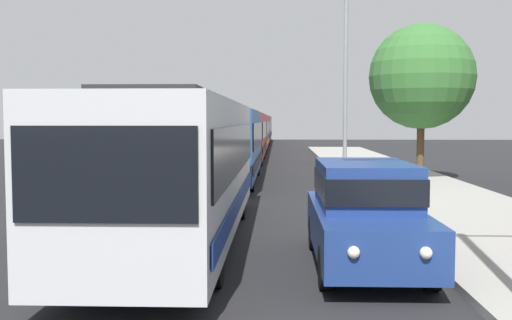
{
  "coord_description": "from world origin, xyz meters",
  "views": [
    {
      "loc": [
        0.82,
        -1.22,
        2.67
      ],
      "look_at": [
        0.2,
        15.77,
        1.53
      ],
      "focal_mm": 42.42,
      "sensor_mm": 36.0,
      "label": 1
    }
  ],
  "objects_px": {
    "bus_second_in_line": "(228,143)",
    "white_suv": "(365,210)",
    "bus_tail_end": "(261,128)",
    "streetlamp_mid": "(346,64)",
    "bus_fourth_in_line": "(253,131)",
    "bus_rear": "(257,129)",
    "bus_lead": "(180,165)",
    "bus_middle": "(244,135)",
    "roadside_tree": "(422,77)"
  },
  "relations": [
    {
      "from": "bus_second_in_line",
      "to": "white_suv",
      "type": "xyz_separation_m",
      "value": [
        3.7,
        -14.84,
        -0.66
      ]
    },
    {
      "from": "bus_tail_end",
      "to": "streetlamp_mid",
      "type": "xyz_separation_m",
      "value": [
        5.4,
        -45.08,
        3.7
      ]
    },
    {
      "from": "bus_fourth_in_line",
      "to": "bus_rear",
      "type": "bearing_deg",
      "value": 90.0
    },
    {
      "from": "bus_second_in_line",
      "to": "white_suv",
      "type": "relative_size",
      "value": 2.29
    },
    {
      "from": "white_suv",
      "to": "bus_lead",
      "type": "bearing_deg",
      "value": 151.22
    },
    {
      "from": "white_suv",
      "to": "streetlamp_mid",
      "type": "height_order",
      "value": "streetlamp_mid"
    },
    {
      "from": "bus_middle",
      "to": "bus_tail_end",
      "type": "relative_size",
      "value": 0.91
    },
    {
      "from": "bus_fourth_in_line",
      "to": "streetlamp_mid",
      "type": "height_order",
      "value": "streetlamp_mid"
    },
    {
      "from": "bus_middle",
      "to": "white_suv",
      "type": "relative_size",
      "value": 2.31
    },
    {
      "from": "bus_rear",
      "to": "bus_fourth_in_line",
      "type": "bearing_deg",
      "value": -90.0
    },
    {
      "from": "bus_lead",
      "to": "bus_tail_end",
      "type": "relative_size",
      "value": 0.92
    },
    {
      "from": "bus_rear",
      "to": "white_suv",
      "type": "bearing_deg",
      "value": -85.88
    },
    {
      "from": "bus_rear",
      "to": "bus_middle",
      "type": "bearing_deg",
      "value": -90.0
    },
    {
      "from": "bus_lead",
      "to": "bus_tail_end",
      "type": "height_order",
      "value": "same"
    },
    {
      "from": "bus_lead",
      "to": "roadside_tree",
      "type": "relative_size",
      "value": 1.73
    },
    {
      "from": "bus_lead",
      "to": "bus_fourth_in_line",
      "type": "distance_m",
      "value": 37.26
    },
    {
      "from": "bus_middle",
      "to": "bus_fourth_in_line",
      "type": "bearing_deg",
      "value": 90.0
    },
    {
      "from": "bus_middle",
      "to": "bus_lead",
      "type": "bearing_deg",
      "value": -90.0
    },
    {
      "from": "bus_fourth_in_line",
      "to": "roadside_tree",
      "type": "distance_m",
      "value": 25.55
    },
    {
      "from": "white_suv",
      "to": "bus_second_in_line",
      "type": "bearing_deg",
      "value": 104.0
    },
    {
      "from": "bus_second_in_line",
      "to": "roadside_tree",
      "type": "xyz_separation_m",
      "value": [
        8.25,
        0.44,
        2.81
      ]
    },
    {
      "from": "bus_lead",
      "to": "bus_middle",
      "type": "bearing_deg",
      "value": 90.0
    },
    {
      "from": "bus_middle",
      "to": "bus_tail_end",
      "type": "xyz_separation_m",
      "value": [
        0.0,
        36.77,
        0.0
      ]
    },
    {
      "from": "roadside_tree",
      "to": "bus_fourth_in_line",
      "type": "bearing_deg",
      "value": 108.96
    },
    {
      "from": "bus_tail_end",
      "to": "bus_middle",
      "type": "bearing_deg",
      "value": -90.0
    },
    {
      "from": "streetlamp_mid",
      "to": "bus_fourth_in_line",
      "type": "bearing_deg",
      "value": 104.75
    },
    {
      "from": "bus_rear",
      "to": "white_suv",
      "type": "height_order",
      "value": "bus_rear"
    },
    {
      "from": "bus_second_in_line",
      "to": "streetlamp_mid",
      "type": "height_order",
      "value": "streetlamp_mid"
    },
    {
      "from": "bus_tail_end",
      "to": "bus_second_in_line",
      "type": "bearing_deg",
      "value": -90.0
    },
    {
      "from": "bus_lead",
      "to": "bus_middle",
      "type": "distance_m",
      "value": 25.07
    },
    {
      "from": "bus_middle",
      "to": "bus_fourth_in_line",
      "type": "distance_m",
      "value": 12.19
    },
    {
      "from": "roadside_tree",
      "to": "bus_middle",
      "type": "bearing_deg",
      "value": 124.91
    },
    {
      "from": "bus_fourth_in_line",
      "to": "bus_tail_end",
      "type": "height_order",
      "value": "same"
    },
    {
      "from": "white_suv",
      "to": "bus_rear",
      "type": "bearing_deg",
      "value": 94.12
    },
    {
      "from": "bus_rear",
      "to": "bus_lead",
      "type": "bearing_deg",
      "value": -90.0
    },
    {
      "from": "bus_second_in_line",
      "to": "bus_tail_end",
      "type": "relative_size",
      "value": 0.9
    },
    {
      "from": "bus_second_in_line",
      "to": "streetlamp_mid",
      "type": "xyz_separation_m",
      "value": [
        5.4,
        3.95,
        3.71
      ]
    },
    {
      "from": "bus_tail_end",
      "to": "bus_fourth_in_line",
      "type": "bearing_deg",
      "value": -90.0
    },
    {
      "from": "white_suv",
      "to": "bus_tail_end",
      "type": "bearing_deg",
      "value": 93.31
    },
    {
      "from": "bus_rear",
      "to": "bus_tail_end",
      "type": "bearing_deg",
      "value": 90.0
    },
    {
      "from": "bus_tail_end",
      "to": "roadside_tree",
      "type": "bearing_deg",
      "value": -80.36
    },
    {
      "from": "bus_middle",
      "to": "white_suv",
      "type": "bearing_deg",
      "value": -82.23
    },
    {
      "from": "bus_middle",
      "to": "bus_rear",
      "type": "xyz_separation_m",
      "value": [
        -0.0,
        24.25,
        -0.0
      ]
    },
    {
      "from": "white_suv",
      "to": "streetlamp_mid",
      "type": "bearing_deg",
      "value": 84.83
    },
    {
      "from": "bus_tail_end",
      "to": "streetlamp_mid",
      "type": "relative_size",
      "value": 1.42
    },
    {
      "from": "bus_lead",
      "to": "bus_rear",
      "type": "xyz_separation_m",
      "value": [
        -0.0,
        49.32,
        -0.0
      ]
    },
    {
      "from": "bus_second_in_line",
      "to": "bus_middle",
      "type": "relative_size",
      "value": 0.99
    },
    {
      "from": "streetlamp_mid",
      "to": "bus_middle",
      "type": "bearing_deg",
      "value": 123.01
    },
    {
      "from": "bus_fourth_in_line",
      "to": "bus_tail_end",
      "type": "distance_m",
      "value": 24.57
    },
    {
      "from": "bus_second_in_line",
      "to": "roadside_tree",
      "type": "bearing_deg",
      "value": 3.03
    }
  ]
}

